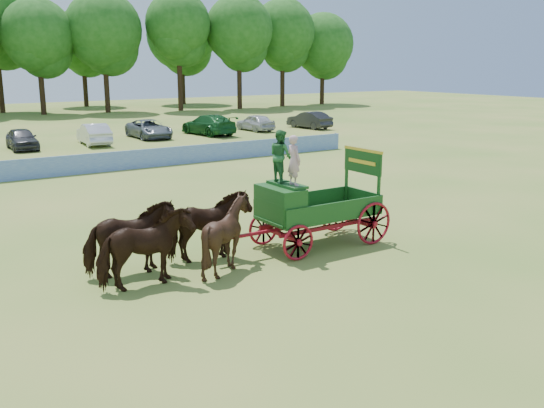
{
  "coord_description": "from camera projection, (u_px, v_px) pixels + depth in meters",
  "views": [
    {
      "loc": [
        -14.48,
        -13.82,
        5.74
      ],
      "look_at": [
        -3.99,
        2.01,
        1.3
      ],
      "focal_mm": 40.0,
      "sensor_mm": 36.0,
      "label": 1
    }
  ],
  "objects": [
    {
      "name": "ground",
      "position": [
        404.0,
        238.0,
        20.31
      ],
      "size": [
        160.0,
        160.0,
        0.0
      ],
      "primitive_type": "plane",
      "color": "olive",
      "rests_on": "ground"
    },
    {
      "name": "horse_lead_left",
      "position": [
        145.0,
        249.0,
        15.64
      ],
      "size": [
        2.48,
        1.17,
        2.08
      ],
      "primitive_type": "imported",
      "rotation": [
        0.0,
        0.0,
        1.59
      ],
      "color": "black",
      "rests_on": "ground"
    },
    {
      "name": "horse_lead_right",
      "position": [
        130.0,
        239.0,
        16.53
      ],
      "size": [
        2.55,
        1.33,
        2.08
      ],
      "primitive_type": "imported",
      "rotation": [
        0.0,
        0.0,
        1.48
      ],
      "color": "black",
      "rests_on": "ground"
    },
    {
      "name": "horse_wheel_left",
      "position": [
        226.0,
        235.0,
        16.93
      ],
      "size": [
        2.18,
        2.02,
        2.08
      ],
      "primitive_type": "imported",
      "rotation": [
        0.0,
        0.0,
        1.38
      ],
      "color": "black",
      "rests_on": "ground"
    },
    {
      "name": "horse_wheel_right",
      "position": [
        208.0,
        226.0,
        17.82
      ],
      "size": [
        2.53,
        1.29,
        2.08
      ],
      "primitive_type": "imported",
      "rotation": [
        0.0,
        0.0,
        1.5
      ],
      "color": "black",
      "rests_on": "ground"
    },
    {
      "name": "farm_dray",
      "position": [
        300.0,
        197.0,
        18.85
      ],
      "size": [
        5.99,
        2.0,
        3.76
      ],
      "color": "maroon",
      "rests_on": "ground"
    },
    {
      "name": "sponsor_banner",
      "position": [
        160.0,
        157.0,
        34.27
      ],
      "size": [
        26.0,
        0.08,
        1.05
      ],
      "primitive_type": "cube",
      "color": "#204CAF",
      "rests_on": "ground"
    },
    {
      "name": "parked_cars",
      "position": [
        51.0,
        135.0,
        42.61
      ],
      "size": [
        46.27,
        6.59,
        1.64
      ],
      "color": "silver",
      "rests_on": "ground"
    }
  ]
}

